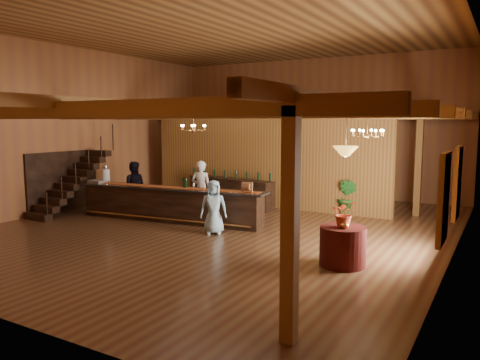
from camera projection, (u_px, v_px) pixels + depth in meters
The scene contains 30 objects.
floor at pixel (223, 227), 13.36m from camera, with size 14.00×14.00×0.00m, color brown.
ceiling at pixel (222, 29), 12.67m from camera, with size 14.00×14.00×0.00m, color #A6783C.
wall_back at pixel (314, 127), 19.03m from camera, with size 12.00×0.10×5.50m, color #A16436.
wall_left at pixel (74, 129), 15.99m from camera, with size 0.10×14.00×5.50m, color #A16436.
wall_right at pixel (459, 133), 10.04m from camera, with size 0.10×14.00×5.50m, color #A16436.
beam_grid at pixel (232, 113), 13.39m from camera, with size 11.90×13.90×0.39m.
support_posts at pixel (213, 173), 12.73m from camera, with size 9.20×10.20×3.20m.
partition_wall at pixel (264, 163), 16.42m from camera, with size 9.00×0.18×3.10m, color #8D5E23.
window_right_front at pixel (444, 198), 8.84m from camera, with size 0.12×1.05×1.75m, color white.
window_right_back at pixel (458, 183), 11.08m from camera, with size 0.12×1.05×1.75m, color white.
staircase at pixel (70, 183), 15.30m from camera, with size 1.00×2.80×2.00m.
backroom_boxes at pixel (292, 185), 18.17m from camera, with size 4.10×0.60×1.10m.
tasting_bar at pixel (170, 204), 14.10m from camera, with size 6.22×1.45×1.04m.
beverage_dispenser at pixel (106, 174), 15.02m from camera, with size 0.26×0.26×0.60m.
glass_rack_tray at pixel (99, 181), 15.04m from camera, with size 0.50×0.50×0.10m, color gray.
raffle_drum at pixel (247, 186), 12.96m from camera, with size 0.34×0.24×0.30m.
bar_bottle_0 at pixel (184, 183), 13.96m from camera, with size 0.07×0.07×0.30m, color black.
bar_bottle_1 at pixel (184, 183), 13.95m from camera, with size 0.07×0.07×0.30m, color black.
bar_bottle_2 at pixel (186, 183), 13.93m from camera, with size 0.07×0.07×0.30m, color black.
backbar_shelf at pixel (231, 192), 16.65m from camera, with size 3.52×0.55×0.99m, color #3B2317.
round_table at pixel (343, 246), 9.73m from camera, with size 0.96×0.96×0.83m, color #390E10.
chandelier_left at pixel (193, 127), 14.14m from camera, with size 0.80×0.80×0.54m.
chandelier_right at pixel (367, 133), 11.55m from camera, with size 0.80×0.80×0.63m.
pendant_lamp at pixel (345, 151), 9.48m from camera, with size 0.52×0.52×0.90m.
bartender at pixel (201, 190), 14.38m from camera, with size 0.66×0.43×1.81m, color white.
staff_second at pixel (134, 186), 15.68m from camera, with size 0.81×0.63×1.67m, color black.
guest at pixel (214, 207), 12.46m from camera, with size 0.71×0.46×1.45m, color #94BBD2.
floor_plant at pixel (347, 197), 14.97m from camera, with size 0.64×0.52×1.17m, color #1C581C.
table_flowers at pixel (345, 213), 9.61m from camera, with size 0.52×0.45×0.58m, color #D15030.
table_vase at pixel (345, 222), 9.50m from camera, with size 0.14×0.14×0.29m, color tan.
Camera 1 is at (6.96, -11.09, 3.00)m, focal length 35.00 mm.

